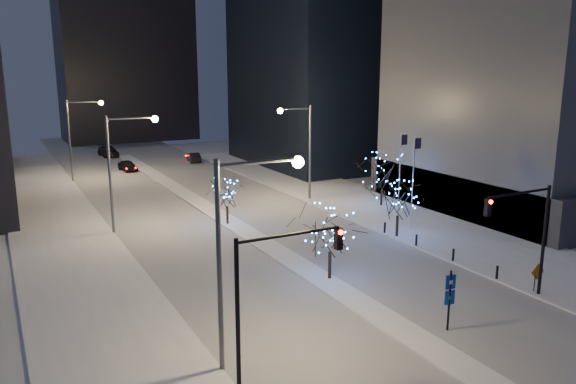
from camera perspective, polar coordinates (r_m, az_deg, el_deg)
ground at (r=30.76m, az=13.00°, el=-14.51°), size 160.00×160.00×0.00m
road at (r=59.98m, az=-9.36°, el=-0.93°), size 20.00×130.00×0.02m
median at (r=55.38m, az=-7.69°, el=-1.93°), size 2.00×80.00×0.15m
east_sidewalk at (r=54.20m, az=11.22°, el=-2.39°), size 10.00×90.00×0.15m
west_sidewalk at (r=42.88m, az=-20.72°, el=-7.00°), size 8.00×90.00×0.15m
midrise_block at (r=64.99m, az=26.42°, el=12.32°), size 30.00×22.00×30.00m
plinth at (r=66.05m, az=25.33°, el=1.03°), size 30.00×24.00×4.00m
horizon_block at (r=115.22m, az=-16.36°, el=15.65°), size 24.00×14.00×42.00m
street_lamp_w_near at (r=25.39m, az=-4.83°, el=-4.28°), size 4.40×0.56×10.00m
street_lamp_w_mid at (r=48.87m, az=-16.53°, el=3.41°), size 4.40×0.56×10.00m
street_lamp_w_far at (r=73.36m, az=-20.57°, el=6.03°), size 4.40×0.56×10.00m
street_lamp_east at (r=58.36m, az=1.48°, el=5.29°), size 3.90×0.56×10.00m
traffic_signal_west at (r=24.44m, az=-1.78°, el=-9.24°), size 5.26×0.43×7.00m
traffic_signal_east at (r=35.90m, az=23.20°, el=-3.12°), size 5.26×0.43×7.00m
flagpoles at (r=50.09m, az=11.98°, el=1.90°), size 1.35×2.60×8.00m
bollards at (r=43.79m, az=14.62°, el=-5.45°), size 0.16×12.16×0.90m
car_near at (r=79.42m, az=-15.97°, el=2.58°), size 2.22×4.45×1.46m
car_mid at (r=84.96m, az=-9.55°, el=3.50°), size 2.07×4.40×1.40m
car_far at (r=93.40m, az=-17.80°, el=3.96°), size 2.68×5.81×1.64m
holiday_tree_median_near at (r=36.74m, az=4.32°, el=-4.01°), size 4.59×4.59×4.92m
holiday_tree_median_far at (r=49.93m, az=-6.23°, el=-0.14°), size 3.76×3.76×4.18m
holiday_tree_plaza_near at (r=46.72m, az=11.14°, el=-0.65°), size 4.51×4.51×4.96m
holiday_tree_plaza_far at (r=57.00m, az=9.57°, el=1.82°), size 5.79×5.79×5.26m
wayfinding_sign at (r=31.40m, az=16.10°, el=-9.93°), size 0.61×0.16×3.40m
construction_sign at (r=38.53m, az=24.01°, el=-7.65°), size 1.10×0.09×1.81m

